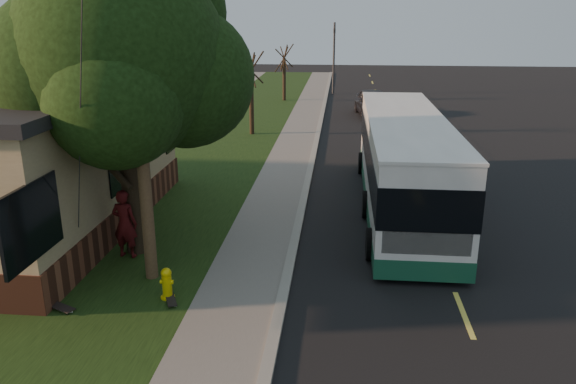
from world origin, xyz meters
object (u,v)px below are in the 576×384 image
(transit_bus, at_px, (404,161))
(utility_pole, at_px, (137,90))
(skateboard_spare, at_px, (58,306))
(fire_hydrant, at_px, (167,283))
(leafy_tree, at_px, (124,59))
(dumpster, at_px, (26,209))
(traffic_signal, at_px, (334,53))
(bare_tree_far, at_px, (284,73))
(distant_car, at_px, (373,103))
(skateboarder, at_px, (125,224))
(skateboard_main, at_px, (170,298))
(bare_tree_near, at_px, (251,95))

(transit_bus, bearing_deg, utility_pole, -138.34)
(utility_pole, height_order, skateboard_spare, utility_pole)
(fire_hydrant, relative_size, leafy_tree, 0.09)
(utility_pole, xyz_separation_m, leafy_tree, (-0.87, 1.66, 0.54))
(dumpster, bearing_deg, fire_hydrant, -34.71)
(traffic_signal, bearing_deg, fire_hydrant, -95.21)
(transit_bus, height_order, dumpster, transit_bus)
(skateboard_spare, bearing_deg, bare_tree_far, 86.55)
(bare_tree_far, relative_size, transit_bus, 0.35)
(skateboard_spare, relative_size, distant_car, 0.19)
(skateboarder, bearing_deg, fire_hydrant, 136.76)
(leafy_tree, distance_m, dumpster, 6.03)
(transit_bus, distance_m, skateboarder, 9.01)
(distant_car, bearing_deg, skateboard_main, -109.70)
(skateboarder, distance_m, distant_car, 23.58)
(leafy_tree, xyz_separation_m, skateboarder, (-0.17, -0.53, -4.17))
(bare_tree_near, bearing_deg, skateboarder, -93.04)
(bare_tree_far, xyz_separation_m, transit_bus, (6.29, -23.14, -0.36))
(bare_tree_far, relative_size, traffic_signal, 0.73)
(fire_hydrant, xyz_separation_m, transit_bus, (5.89, 6.86, 1.22))
(skateboarder, bearing_deg, utility_pole, 139.98)
(transit_bus, bearing_deg, distant_car, 90.31)
(traffic_signal, relative_size, transit_bus, 0.48)
(dumpster, bearing_deg, traffic_signal, 74.19)
(utility_pole, relative_size, bare_tree_far, 2.25)
(transit_bus, bearing_deg, bare_tree_near, 121.35)
(bare_tree_near, distance_m, transit_bus, 13.06)
(skateboarder, relative_size, skateboard_main, 2.32)
(transit_bus, bearing_deg, skateboarder, -148.17)
(bare_tree_near, xyz_separation_m, transit_bus, (6.79, -11.14, -0.50))
(fire_hydrant, distance_m, leafy_tree, 5.65)
(transit_bus, distance_m, dumpster, 11.79)
(transit_bus, bearing_deg, fire_hydrant, -130.64)
(bare_tree_near, height_order, skateboarder, bare_tree_near)
(utility_pole, bearing_deg, traffic_signal, 83.42)
(skateboard_spare, bearing_deg, leafy_tree, 78.55)
(fire_hydrant, distance_m, skateboard_spare, 2.38)
(bare_tree_near, xyz_separation_m, skateboard_spare, (-1.35, -18.72, -2.02))
(bare_tree_far, bearing_deg, skateboarder, -92.76)
(skateboarder, bearing_deg, skateboard_spare, 87.18)
(traffic_signal, distance_m, distant_car, 10.18)
(traffic_signal, xyz_separation_m, skateboarder, (-4.84, -31.88, -2.17))
(skateboarder, height_order, dumpster, skateboarder)
(distant_car, bearing_deg, skateboard_spare, -114.38)
(skateboard_spare, bearing_deg, dumpster, 125.47)
(utility_pole, height_order, skateboard_main, utility_pole)
(skateboard_main, bearing_deg, dumpster, 144.90)
(skateboard_main, distance_m, dumpster, 6.81)
(leafy_tree, xyz_separation_m, bare_tree_near, (0.67, 15.35, -3.02))
(leafy_tree, height_order, dumpster, leafy_tree)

